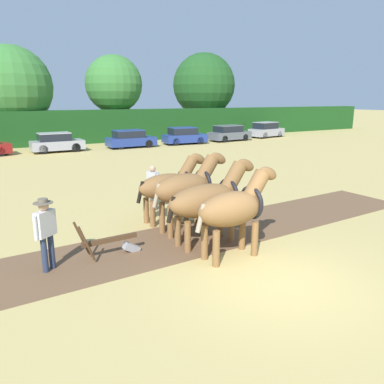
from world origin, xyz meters
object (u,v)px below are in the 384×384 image
at_px(tree_center_left, 114,84).
at_px(farmer_at_plow, 46,229).
at_px(plow, 115,243).
at_px(parked_car_end_right, 266,130).
at_px(draft_horse_lead_left, 234,208).
at_px(draft_horse_trail_right, 169,185).
at_px(draft_horse_lead_right, 209,199).
at_px(draft_horse_trail_left, 187,188).
at_px(tree_left, 11,86).
at_px(parked_car_center_right, 130,139).
at_px(farmer_beside_team, 153,184).
at_px(tree_center, 204,85).
at_px(parked_car_right, 184,136).
at_px(parked_car_center, 57,143).
at_px(parked_car_far_right, 229,133).

bearing_deg(tree_center_left, farmer_at_plow, -111.64).
xyz_separation_m(plow, parked_car_end_right, (23.82, 21.79, 0.44)).
bearing_deg(draft_horse_lead_left, draft_horse_trail_right, 89.89).
distance_m(draft_horse_lead_right, draft_horse_trail_left, 1.14).
relative_size(tree_left, parked_car_center_right, 2.14).
relative_size(draft_horse_trail_left, farmer_beside_team, 1.61).
bearing_deg(parked_car_center_right, draft_horse_lead_left, -104.08).
bearing_deg(tree_center_left, tree_center, 4.54).
distance_m(tree_center, plow, 36.18).
distance_m(tree_center, draft_horse_trail_left, 34.08).
distance_m(farmer_beside_team, parked_car_right, 20.51).
height_order(tree_left, parked_car_center, tree_left).
xyz_separation_m(tree_center, parked_car_far_right, (-2.23, -8.35, -4.78)).
relative_size(tree_center_left, parked_car_center_right, 2.05).
relative_size(parked_car_far_right, parked_car_end_right, 1.03).
bearing_deg(draft_horse_trail_left, parked_car_end_right, 42.31).
relative_size(tree_center, parked_car_center, 2.34).
relative_size(farmer_at_plow, parked_car_far_right, 0.42).
bearing_deg(parked_car_end_right, parked_car_center, 171.97).
distance_m(draft_horse_trail_left, farmer_beside_team, 2.69).
bearing_deg(farmer_at_plow, parked_car_far_right, 98.85).
bearing_deg(parked_car_center_right, draft_horse_trail_right, -106.87).
bearing_deg(draft_horse_trail_right, draft_horse_lead_right, -89.96).
bearing_deg(plow, parked_car_center_right, 65.78).
distance_m(draft_horse_lead_left, draft_horse_lead_right, 1.14).
xyz_separation_m(tree_center, parked_car_center, (-18.21, -8.08, -4.79)).
bearing_deg(parked_car_center, draft_horse_trail_left, -90.84).
height_order(draft_horse_lead_left, parked_car_far_right, draft_horse_lead_left).
distance_m(draft_horse_lead_left, parked_car_far_right, 27.49).
xyz_separation_m(parked_car_right, parked_car_far_right, (5.04, 0.13, 0.00)).
relative_size(draft_horse_lead_left, parked_car_center, 0.67).
relative_size(farmer_beside_team, parked_car_far_right, 0.39).
height_order(draft_horse_trail_right, plow, draft_horse_trail_right).
xyz_separation_m(tree_center, farmer_at_plow, (-22.32, -29.33, -4.46)).
xyz_separation_m(draft_horse_lead_left, draft_horse_trail_left, (-0.10, 2.27, 0.06)).
height_order(tree_center_left, parked_car_center, tree_center_left).
xyz_separation_m(draft_horse_lead_right, parked_car_center_right, (5.73, 21.32, -0.57)).
height_order(tree_left, draft_horse_lead_left, tree_left).
bearing_deg(parked_car_right, farmer_beside_team, -117.23).
bearing_deg(draft_horse_trail_right, draft_horse_trail_left, -90.25).
xyz_separation_m(draft_horse_lead_left, parked_car_end_right, (21.18, 23.38, -0.55)).
relative_size(tree_center, draft_horse_lead_left, 3.47).
xyz_separation_m(plow, parked_car_right, (13.38, 20.78, 0.40)).
xyz_separation_m(draft_horse_lead_right, farmer_at_plow, (-4.26, 0.38, -0.23)).
bearing_deg(plow, farmer_beside_team, 49.79).
height_order(draft_horse_lead_right, parked_car_far_right, draft_horse_lead_right).
relative_size(draft_horse_lead_right, parked_car_center, 0.77).
distance_m(parked_car_center, parked_car_end_right, 21.38).
xyz_separation_m(tree_center_left, farmer_beside_team, (-7.04, -25.04, -4.41)).
bearing_deg(tree_center_left, plow, -108.74).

